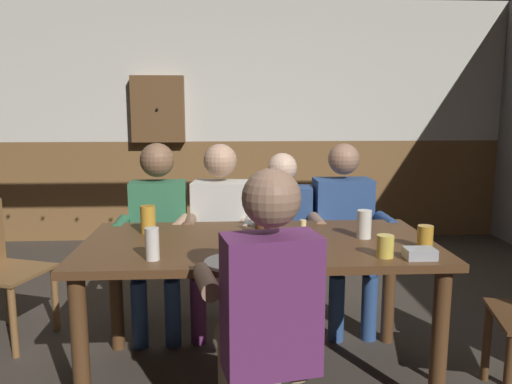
{
  "coord_description": "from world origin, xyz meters",
  "views": [
    {
      "loc": [
        -0.16,
        -2.67,
        1.48
      ],
      "look_at": [
        0.0,
        0.16,
        1.0
      ],
      "focal_mm": 35.6,
      "sensor_mm": 36.0,
      "label": 1
    }
  ],
  "objects_px": {
    "person_2": "(282,232)",
    "pint_glass_2": "(385,246)",
    "pint_glass_0": "(425,237)",
    "pint_glass_5": "(152,244)",
    "person_1": "(219,227)",
    "condiment_caddy": "(420,254)",
    "dining_table": "(258,260)",
    "person_4": "(266,307)",
    "person_3": "(344,226)",
    "table_candle": "(303,227)",
    "person_0": "(158,229)",
    "bottle_1": "(270,222)",
    "wall_dart_cabinet": "(158,109)",
    "bottle_0": "(273,230)",
    "pint_glass_3": "(364,224)",
    "pint_glass_4": "(148,219)",
    "plate_0": "(233,262)",
    "pint_glass_1": "(261,216)"
  },
  "relations": [
    {
      "from": "pint_glass_5",
      "to": "wall_dart_cabinet",
      "type": "distance_m",
      "value": 3.31
    },
    {
      "from": "pint_glass_3",
      "to": "pint_glass_0",
      "type": "bearing_deg",
      "value": -40.65
    },
    {
      "from": "pint_glass_1",
      "to": "pint_glass_4",
      "type": "relative_size",
      "value": 1.03
    },
    {
      "from": "person_4",
      "to": "bottle_1",
      "type": "relative_size",
      "value": 5.05
    },
    {
      "from": "wall_dart_cabinet",
      "to": "pint_glass_0",
      "type": "bearing_deg",
      "value": -61.2
    },
    {
      "from": "pint_glass_1",
      "to": "bottle_1",
      "type": "bearing_deg",
      "value": -83.04
    },
    {
      "from": "person_2",
      "to": "bottle_1",
      "type": "height_order",
      "value": "person_2"
    },
    {
      "from": "condiment_caddy",
      "to": "pint_glass_4",
      "type": "bearing_deg",
      "value": 157.09
    },
    {
      "from": "person_0",
      "to": "pint_glass_2",
      "type": "bearing_deg",
      "value": 137.45
    },
    {
      "from": "pint_glass_1",
      "to": "person_4",
      "type": "bearing_deg",
      "value": -92.82
    },
    {
      "from": "person_1",
      "to": "wall_dart_cabinet",
      "type": "bearing_deg",
      "value": -65.98
    },
    {
      "from": "dining_table",
      "to": "person_4",
      "type": "relative_size",
      "value": 1.47
    },
    {
      "from": "person_0",
      "to": "condiment_caddy",
      "type": "bearing_deg",
      "value": 139.92
    },
    {
      "from": "person_3",
      "to": "condiment_caddy",
      "type": "distance_m",
      "value": 1.07
    },
    {
      "from": "person_3",
      "to": "pint_glass_5",
      "type": "bearing_deg",
      "value": 40.65
    },
    {
      "from": "person_1",
      "to": "person_3",
      "type": "distance_m",
      "value": 0.84
    },
    {
      "from": "pint_glass_0",
      "to": "plate_0",
      "type": "bearing_deg",
      "value": -168.29
    },
    {
      "from": "person_2",
      "to": "pint_glass_1",
      "type": "bearing_deg",
      "value": 75.61
    },
    {
      "from": "person_3",
      "to": "bottle_1",
      "type": "bearing_deg",
      "value": 49.19
    },
    {
      "from": "bottle_0",
      "to": "pint_glass_2",
      "type": "bearing_deg",
      "value": -21.34
    },
    {
      "from": "person_1",
      "to": "wall_dart_cabinet",
      "type": "xyz_separation_m",
      "value": [
        -0.68,
        2.23,
        0.76
      ]
    },
    {
      "from": "dining_table",
      "to": "condiment_caddy",
      "type": "relative_size",
      "value": 13.19
    },
    {
      "from": "pint_glass_0",
      "to": "condiment_caddy",
      "type": "bearing_deg",
      "value": -117.95
    },
    {
      "from": "bottle_0",
      "to": "pint_glass_0",
      "type": "relative_size",
      "value": 1.98
    },
    {
      "from": "pint_glass_1",
      "to": "pint_glass_2",
      "type": "bearing_deg",
      "value": -47.21
    },
    {
      "from": "pint_glass_5",
      "to": "person_2",
      "type": "bearing_deg",
      "value": 54.56
    },
    {
      "from": "pint_glass_2",
      "to": "pint_glass_3",
      "type": "bearing_deg",
      "value": 90.91
    },
    {
      "from": "person_0",
      "to": "pint_glass_0",
      "type": "bearing_deg",
      "value": 146.42
    },
    {
      "from": "person_2",
      "to": "condiment_caddy",
      "type": "distance_m",
      "value": 1.19
    },
    {
      "from": "person_1",
      "to": "condiment_caddy",
      "type": "xyz_separation_m",
      "value": [
        0.95,
        -1.06,
        0.12
      ]
    },
    {
      "from": "person_3",
      "to": "pint_glass_3",
      "type": "height_order",
      "value": "person_3"
    },
    {
      "from": "dining_table",
      "to": "wall_dart_cabinet",
      "type": "height_order",
      "value": "wall_dart_cabinet"
    },
    {
      "from": "pint_glass_4",
      "to": "wall_dart_cabinet",
      "type": "relative_size",
      "value": 0.22
    },
    {
      "from": "person_1",
      "to": "bottle_1",
      "type": "height_order",
      "value": "person_1"
    },
    {
      "from": "pint_glass_0",
      "to": "pint_glass_1",
      "type": "relative_size",
      "value": 0.73
    },
    {
      "from": "person_2",
      "to": "pint_glass_2",
      "type": "xyz_separation_m",
      "value": [
        0.38,
        -1.02,
        0.18
      ]
    },
    {
      "from": "dining_table",
      "to": "table_candle",
      "type": "bearing_deg",
      "value": 27.04
    },
    {
      "from": "bottle_0",
      "to": "pint_glass_0",
      "type": "bearing_deg",
      "value": -4.83
    },
    {
      "from": "dining_table",
      "to": "person_1",
      "type": "bearing_deg",
      "value": 107.3
    },
    {
      "from": "pint_glass_2",
      "to": "pint_glass_4",
      "type": "bearing_deg",
      "value": 155.83
    },
    {
      "from": "person_4",
      "to": "dining_table",
      "type": "bearing_deg",
      "value": 77.7
    },
    {
      "from": "person_3",
      "to": "pint_glass_5",
      "type": "distance_m",
      "value": 1.52
    },
    {
      "from": "plate_0",
      "to": "pint_glass_3",
      "type": "bearing_deg",
      "value": 30.28
    },
    {
      "from": "bottle_1",
      "to": "pint_glass_3",
      "type": "xyz_separation_m",
      "value": [
        0.51,
        0.0,
        -0.02
      ]
    },
    {
      "from": "table_candle",
      "to": "pint_glass_5",
      "type": "height_order",
      "value": "pint_glass_5"
    },
    {
      "from": "table_candle",
      "to": "condiment_caddy",
      "type": "bearing_deg",
      "value": -46.05
    },
    {
      "from": "bottle_0",
      "to": "pint_glass_3",
      "type": "distance_m",
      "value": 0.53
    },
    {
      "from": "pint_glass_0",
      "to": "pint_glass_5",
      "type": "relative_size",
      "value": 0.76
    },
    {
      "from": "bottle_1",
      "to": "pint_glass_3",
      "type": "distance_m",
      "value": 0.51
    },
    {
      "from": "person_1",
      "to": "person_2",
      "type": "xyz_separation_m",
      "value": [
        0.42,
        -0.01,
        -0.04
      ]
    }
  ]
}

